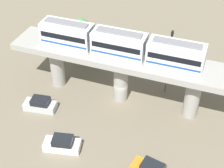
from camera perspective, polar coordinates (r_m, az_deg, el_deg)
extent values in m
plane|color=#706654|center=(45.33, 1.48, -2.40)|extent=(120.00, 120.00, 0.00)
cylinder|color=#999691|center=(46.52, -9.47, 3.14)|extent=(1.90, 1.90, 6.25)
cylinder|color=#999691|center=(43.33, 1.55, 0.71)|extent=(1.90, 1.90, 6.25)
cylinder|color=#999691|center=(42.04, 13.74, -2.01)|extent=(1.90, 1.90, 6.25)
cube|color=#999691|center=(41.26, 1.63, 4.57)|extent=(5.20, 28.85, 0.80)
cube|color=silver|center=(42.72, -7.72, 8.52)|extent=(2.60, 6.60, 3.00)
cube|color=black|center=(42.60, -7.75, 8.81)|extent=(2.64, 6.07, 0.70)
cube|color=#1947B2|center=(43.10, -7.63, 7.66)|extent=(2.64, 6.34, 0.24)
cube|color=slate|center=(41.94, -7.91, 10.43)|extent=(1.10, 5.61, 0.24)
cube|color=silver|center=(40.31, 1.23, 6.90)|extent=(2.60, 6.60, 3.00)
cube|color=black|center=(40.18, 1.23, 7.20)|extent=(2.64, 6.07, 0.70)
cube|color=#1947B2|center=(40.71, 1.21, 6.00)|extent=(2.64, 6.34, 0.24)
cube|color=slate|center=(39.48, 1.26, 8.89)|extent=(1.10, 5.61, 0.24)
cube|color=silver|center=(39.01, 10.96, 4.93)|extent=(2.60, 6.60, 3.00)
cube|color=black|center=(38.87, 11.00, 5.23)|extent=(2.64, 6.07, 0.70)
cube|color=#1947B2|center=(39.42, 10.83, 4.02)|extent=(2.64, 6.34, 0.24)
cube|color=slate|center=(38.15, 11.25, 6.95)|extent=(1.10, 5.61, 0.24)
cube|color=#B2B5BA|center=(44.37, -12.29, -3.70)|extent=(2.39, 4.42, 1.00)
cube|color=black|center=(43.73, -12.27, -2.90)|extent=(1.95, 2.51, 0.76)
cube|color=white|center=(39.10, -8.60, -10.42)|extent=(2.66, 4.49, 1.00)
cube|color=black|center=(38.39, -8.53, -9.62)|extent=(2.09, 2.60, 0.76)
cube|color=black|center=(35.91, 6.97, -14.04)|extent=(2.07, 2.58, 0.76)
cylinder|color=brown|center=(55.11, -5.29, 7.68)|extent=(0.36, 0.36, 3.06)
sphere|color=#479342|center=(53.96, -5.44, 9.78)|extent=(2.83, 2.83, 2.83)
cylinder|color=brown|center=(51.51, -3.96, 4.86)|extent=(0.36, 0.36, 2.35)
sphere|color=#38843D|center=(50.38, -4.06, 6.83)|extent=(3.33, 3.33, 3.33)
cylinder|color=#4C4C51|center=(44.18, 9.68, 3.20)|extent=(0.20, 0.20, 9.05)
cube|color=black|center=(41.61, 10.39, 8.61)|extent=(0.44, 0.28, 0.60)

